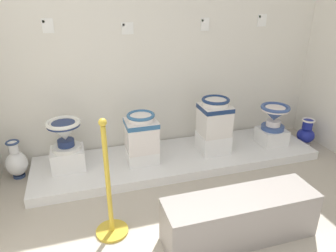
{
  "coord_description": "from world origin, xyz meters",
  "views": [
    {
      "loc": [
        0.92,
        -1.05,
        1.89
      ],
      "look_at": [
        1.86,
        2.06,
        0.49
      ],
      "focal_mm": 33.42,
      "sensor_mm": 36.0,
      "label": 1
    }
  ],
  "objects_px": {
    "info_placard_second": "(127,28)",
    "antique_toilet_slender_white": "(215,115)",
    "stanchion_post_near_left": "(110,204)",
    "museum_bench": "(240,217)",
    "info_placard_third": "(205,24)",
    "decorative_vase_spare": "(16,162)",
    "antique_toilet_broad_patterned": "(141,131)",
    "plinth_block_squat_floral": "(68,159)",
    "info_placard_fourth": "(262,20)",
    "info_placard_first": "(48,26)",
    "decorative_vase_companion": "(306,133)",
    "antique_toilet_central_ornate": "(274,114)",
    "antique_toilet_squat_floral": "(64,132)",
    "plinth_block_broad_patterned": "(142,155)",
    "plinth_block_slender_white": "(213,142)",
    "plinth_block_central_ornate": "(271,136)"
  },
  "relations": [
    {
      "from": "plinth_block_squat_floral",
      "to": "info_placard_fourth",
      "type": "xyz_separation_m",
      "value": [
        2.47,
        0.38,
        1.35
      ]
    },
    {
      "from": "info_placard_second",
      "to": "antique_toilet_slender_white",
      "type": "bearing_deg",
      "value": -28.02
    },
    {
      "from": "antique_toilet_broad_patterned",
      "to": "plinth_block_broad_patterned",
      "type": "bearing_deg",
      "value": 180.0
    },
    {
      "from": "info_placard_third",
      "to": "plinth_block_squat_floral",
      "type": "bearing_deg",
      "value": -167.31
    },
    {
      "from": "plinth_block_slender_white",
      "to": "info_placard_third",
      "type": "distance_m",
      "value": 1.4
    },
    {
      "from": "plinth_block_broad_patterned",
      "to": "decorative_vase_spare",
      "type": "xyz_separation_m",
      "value": [
        -1.35,
        0.23,
        0.01
      ]
    },
    {
      "from": "antique_toilet_squat_floral",
      "to": "decorative_vase_companion",
      "type": "relative_size",
      "value": 1.01
    },
    {
      "from": "info_placard_first",
      "to": "info_placard_second",
      "type": "relative_size",
      "value": 1.1
    },
    {
      "from": "decorative_vase_spare",
      "to": "stanchion_post_near_left",
      "type": "height_order",
      "value": "stanchion_post_near_left"
    },
    {
      "from": "plinth_block_squat_floral",
      "to": "antique_toilet_slender_white",
      "type": "distance_m",
      "value": 1.72
    },
    {
      "from": "plinth_block_squat_floral",
      "to": "stanchion_post_near_left",
      "type": "xyz_separation_m",
      "value": [
        0.33,
        -1.03,
        0.08
      ]
    },
    {
      "from": "plinth_block_slender_white",
      "to": "stanchion_post_near_left",
      "type": "height_order",
      "value": "stanchion_post_near_left"
    },
    {
      "from": "plinth_block_squat_floral",
      "to": "antique_toilet_slender_white",
      "type": "xyz_separation_m",
      "value": [
        1.68,
        -0.09,
        0.35
      ]
    },
    {
      "from": "antique_toilet_central_ornate",
      "to": "decorative_vase_companion",
      "type": "distance_m",
      "value": 0.65
    },
    {
      "from": "antique_toilet_central_ornate",
      "to": "info_placard_first",
      "type": "height_order",
      "value": "info_placard_first"
    },
    {
      "from": "plinth_block_slender_white",
      "to": "decorative_vase_spare",
      "type": "height_order",
      "value": "decorative_vase_spare"
    },
    {
      "from": "plinth_block_broad_patterned",
      "to": "antique_toilet_slender_white",
      "type": "height_order",
      "value": "antique_toilet_slender_white"
    },
    {
      "from": "antique_toilet_central_ornate",
      "to": "info_placard_first",
      "type": "xyz_separation_m",
      "value": [
        -2.52,
        0.49,
        1.08
      ]
    },
    {
      "from": "plinth_block_squat_floral",
      "to": "plinth_block_slender_white",
      "type": "bearing_deg",
      "value": -3.08
    },
    {
      "from": "antique_toilet_squat_floral",
      "to": "info_placard_first",
      "type": "relative_size",
      "value": 2.47
    },
    {
      "from": "plinth_block_central_ornate",
      "to": "info_placard_fourth",
      "type": "relative_size",
      "value": 2.21
    },
    {
      "from": "info_placard_second",
      "to": "info_placard_fourth",
      "type": "distance_m",
      "value": 1.69
    },
    {
      "from": "stanchion_post_near_left",
      "to": "info_placard_second",
      "type": "bearing_deg",
      "value": 72.1
    },
    {
      "from": "antique_toilet_slender_white",
      "to": "plinth_block_central_ornate",
      "type": "bearing_deg",
      "value": -1.35
    },
    {
      "from": "antique_toilet_slender_white",
      "to": "stanchion_post_near_left",
      "type": "relative_size",
      "value": 0.42
    },
    {
      "from": "info_placard_third",
      "to": "info_placard_fourth",
      "type": "relative_size",
      "value": 1.02
    },
    {
      "from": "plinth_block_central_ornate",
      "to": "plinth_block_broad_patterned",
      "type": "bearing_deg",
      "value": 179.34
    },
    {
      "from": "antique_toilet_slender_white",
      "to": "info_placard_fourth",
      "type": "bearing_deg",
      "value": 30.94
    },
    {
      "from": "info_placard_third",
      "to": "stanchion_post_near_left",
      "type": "bearing_deg",
      "value": -134.21
    },
    {
      "from": "antique_toilet_broad_patterned",
      "to": "decorative_vase_spare",
      "type": "height_order",
      "value": "antique_toilet_broad_patterned"
    },
    {
      "from": "antique_toilet_slender_white",
      "to": "info_placard_second",
      "type": "relative_size",
      "value": 3.38
    },
    {
      "from": "antique_toilet_slender_white",
      "to": "info_placard_fourth",
      "type": "distance_m",
      "value": 1.36
    },
    {
      "from": "plinth_block_central_ornate",
      "to": "decorative_vase_spare",
      "type": "bearing_deg",
      "value": 175.31
    },
    {
      "from": "antique_toilet_slender_white",
      "to": "antique_toilet_central_ornate",
      "type": "relative_size",
      "value": 1.25
    },
    {
      "from": "antique_toilet_slender_white",
      "to": "antique_toilet_central_ornate",
      "type": "height_order",
      "value": "antique_toilet_slender_white"
    },
    {
      "from": "plinth_block_squat_floral",
      "to": "plinth_block_slender_white",
      "type": "relative_size",
      "value": 1.02
    },
    {
      "from": "stanchion_post_near_left",
      "to": "antique_toilet_squat_floral",
      "type": "bearing_deg",
      "value": 107.59
    },
    {
      "from": "stanchion_post_near_left",
      "to": "museum_bench",
      "type": "height_order",
      "value": "stanchion_post_near_left"
    },
    {
      "from": "plinth_block_central_ornate",
      "to": "info_placard_first",
      "type": "bearing_deg",
      "value": 168.89
    },
    {
      "from": "info_placard_first",
      "to": "decorative_vase_companion",
      "type": "height_order",
      "value": "info_placard_first"
    },
    {
      "from": "decorative_vase_companion",
      "to": "stanchion_post_near_left",
      "type": "xyz_separation_m",
      "value": [
        -2.7,
        -0.94,
        0.14
      ]
    },
    {
      "from": "plinth_block_broad_patterned",
      "to": "antique_toilet_central_ornate",
      "type": "distance_m",
      "value": 1.71
    },
    {
      "from": "info_placard_first",
      "to": "antique_toilet_slender_white",
      "type": "bearing_deg",
      "value": -15.49
    },
    {
      "from": "plinth_block_slender_white",
      "to": "info_placard_second",
      "type": "distance_m",
      "value": 1.65
    },
    {
      "from": "info_placard_second",
      "to": "plinth_block_squat_floral",
      "type": "bearing_deg",
      "value": -153.92
    },
    {
      "from": "stanchion_post_near_left",
      "to": "info_placard_third",
      "type": "bearing_deg",
      "value": 45.79
    },
    {
      "from": "antique_toilet_squat_floral",
      "to": "info_placard_first",
      "type": "distance_m",
      "value": 1.1
    },
    {
      "from": "info_placard_first",
      "to": "info_placard_second",
      "type": "xyz_separation_m",
      "value": [
        0.82,
        0.0,
        -0.05
      ]
    },
    {
      "from": "museum_bench",
      "to": "info_placard_third",
      "type": "bearing_deg",
      "value": 77.91
    },
    {
      "from": "plinth_block_broad_patterned",
      "to": "info_placard_fourth",
      "type": "xyz_separation_m",
      "value": [
        1.67,
        0.48,
        1.39
      ]
    }
  ]
}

